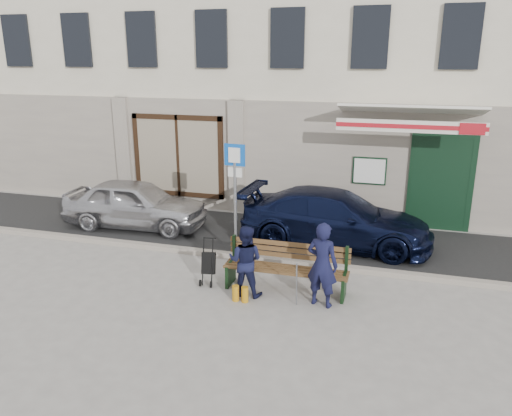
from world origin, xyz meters
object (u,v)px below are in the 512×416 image
at_px(parking_sign, 235,183).
at_px(bench, 284,268).
at_px(car_navy, 336,218).
at_px(car_silver, 135,204).
at_px(woman, 245,261).
at_px(stroller, 208,264).
at_px(man, 322,265).

distance_m(parking_sign, bench, 2.37).
bearing_deg(car_navy, parking_sign, 126.57).
xyz_separation_m(car_silver, parking_sign, (3.17, -1.18, 1.07)).
distance_m(parking_sign, woman, 2.19).
bearing_deg(car_silver, car_navy, -91.10).
relative_size(parking_sign, woman, 1.86).
relative_size(car_silver, stroller, 4.05).
bearing_deg(car_silver, man, -121.84).
distance_m(parking_sign, man, 3.01).
relative_size(car_silver, man, 2.37).
xyz_separation_m(man, woman, (-1.45, 0.03, -0.11)).
xyz_separation_m(car_silver, stroller, (3.10, -2.70, -0.23)).
bearing_deg(stroller, car_silver, 128.84).
bearing_deg(stroller, man, -17.10).
height_order(parking_sign, man, parking_sign).
height_order(car_navy, bench, car_navy).
bearing_deg(car_navy, car_silver, 95.31).
relative_size(woman, stroller, 1.48).
bearing_deg(car_navy, stroller, 146.73).
distance_m(car_silver, bench, 5.28).
xyz_separation_m(car_navy, woman, (-1.29, -3.12, 0.03)).
distance_m(man, woman, 1.45).
xyz_separation_m(car_silver, car_navy, (5.24, 0.17, 0.02)).
bearing_deg(stroller, parking_sign, 77.23).
height_order(car_navy, woman, woman).
height_order(car_navy, stroller, car_navy).
relative_size(bench, woman, 1.74).
relative_size(bench, stroller, 2.58).
bearing_deg(bench, woman, -150.83).
distance_m(car_silver, woman, 4.93).
relative_size(car_navy, woman, 3.29).
bearing_deg(car_navy, bench, 170.49).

